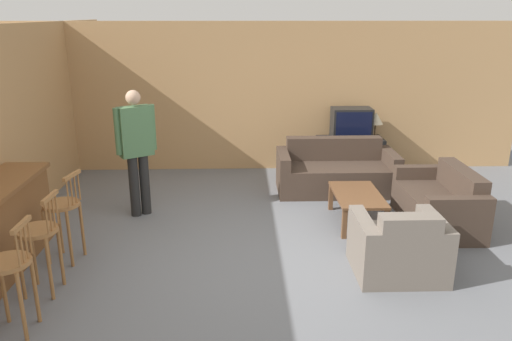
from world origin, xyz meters
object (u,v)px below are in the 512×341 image
table_lamp (376,119)px  bar_chair_mid (39,239)px  armchair_near (399,248)px  loveseat_right (440,204)px  couch_far (336,173)px  person_by_window (137,146)px  tv (351,123)px  coffee_table (357,198)px  bar_chair_far (63,212)px  tv_unit (349,156)px  bar_chair_near (10,272)px

table_lamp → bar_chair_mid: bearing=-138.4°
armchair_near → loveseat_right: bearing=53.7°
couch_far → table_lamp: 1.40m
couch_far → person_by_window: bearing=-162.8°
loveseat_right → tv: bearing=107.7°
couch_far → coffee_table: couch_far is taller
bar_chair_mid → bar_chair_far: same height
tv → coffee_table: bearing=-99.3°
armchair_near → tv_unit: (0.22, 3.60, 0.02)m
bar_chair_near → couch_far: size_ratio=0.57×
bar_chair_near → tv: size_ratio=1.55×
coffee_table → table_lamp: size_ratio=2.31×
person_by_window → armchair_near: bearing=-29.9°
bar_chair_near → bar_chair_mid: same height
bar_chair_near → tv: 5.99m
bar_chair_far → coffee_table: bar_chair_far is taller
armchair_near → tv: (0.22, 3.60, 0.60)m
table_lamp → loveseat_right: bearing=-82.4°
couch_far → coffee_table: bearing=-87.9°
coffee_table → tv: size_ratio=1.55×
bar_chair_near → person_by_window: size_ratio=0.60×
couch_far → tv_unit: couch_far is taller
couch_far → armchair_near: size_ratio=1.98×
bar_chair_mid → armchair_near: size_ratio=1.13×
bar_chair_mid → tv_unit: (3.92, 3.86, -0.27)m
tv_unit → person_by_window: person_by_window is taller
bar_chair_far → coffee_table: bearing=15.1°
tv → table_lamp: size_ratio=1.49×
armchair_near → coffee_table: 1.41m
tv_unit → bar_chair_mid: bearing=-135.4°
coffee_table → tv_unit: bearing=80.7°
bar_chair_near → person_by_window: (0.58, 2.71, 0.41)m
bar_chair_far → loveseat_right: 4.74m
bar_chair_far → couch_far: 4.18m
bar_chair_mid → bar_chair_far: 0.70m
bar_chair_mid → coffee_table: bar_chair_mid is taller
couch_far → armchair_near: couch_far is taller
bar_chair_near → armchair_near: bearing=14.0°
tv → table_lamp: tv is taller
bar_chair_mid → tv_unit: bearing=44.6°
bar_chair_mid → coffee_table: (3.56, 1.65, -0.23)m
armchair_near → tv: tv is taller
loveseat_right → couch_far: bearing=129.3°
armchair_near → bar_chair_far: bearing=173.2°
bar_chair_far → person_by_window: (0.58, 1.35, 0.41)m
coffee_table → bar_chair_mid: bearing=-155.0°
bar_chair_mid → armchair_near: 3.71m
couch_far → tv: 1.16m
bar_chair_far → tv: bearing=38.9°
bar_chair_mid → tv: (3.92, 3.85, 0.31)m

